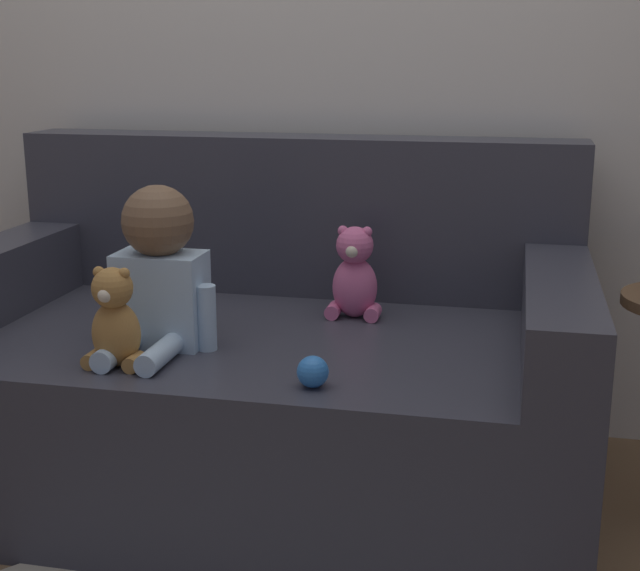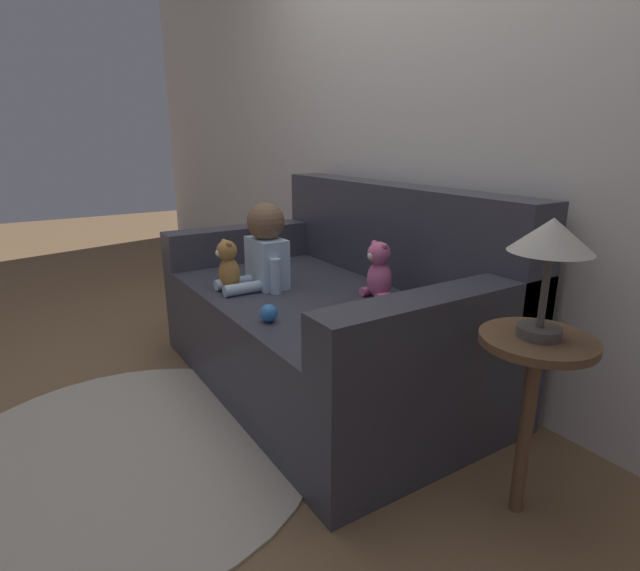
# 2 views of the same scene
# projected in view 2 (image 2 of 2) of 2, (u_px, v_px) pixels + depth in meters

# --- Properties ---
(ground_plane) EXTENTS (12.00, 12.00, 0.00)m
(ground_plane) POSITION_uv_depth(u_px,v_px,m) (322.00, 381.00, 2.36)
(ground_plane) COLOR brown
(wall_back) EXTENTS (8.00, 0.05, 2.60)m
(wall_back) POSITION_uv_depth(u_px,v_px,m) (427.00, 93.00, 2.28)
(wall_back) COLOR silver
(wall_back) RESTS_ON ground_plane
(couch) EXTENTS (1.61, 0.97, 0.90)m
(couch) POSITION_uv_depth(u_px,v_px,m) (332.00, 317.00, 2.30)
(couch) COLOR #383842
(couch) RESTS_ON ground_plane
(person_baby) EXTENTS (0.28, 0.32, 0.38)m
(person_baby) POSITION_uv_depth(u_px,v_px,m) (264.00, 249.00, 2.24)
(person_baby) COLOR silver
(person_baby) RESTS_ON couch
(teddy_bear_brown) EXTENTS (0.13, 0.10, 0.23)m
(teddy_bear_brown) POSITION_uv_depth(u_px,v_px,m) (228.00, 267.00, 2.21)
(teddy_bear_brown) COLOR #AD7A3D
(teddy_bear_brown) RESTS_ON couch
(plush_toy_side) EXTENTS (0.14, 0.11, 0.25)m
(plush_toy_side) POSITION_uv_depth(u_px,v_px,m) (379.00, 272.00, 2.10)
(plush_toy_side) COLOR #DB6699
(plush_toy_side) RESTS_ON couch
(toy_ball) EXTENTS (0.07, 0.07, 0.07)m
(toy_ball) POSITION_uv_depth(u_px,v_px,m) (269.00, 313.00, 1.85)
(toy_ball) COLOR #337FDB
(toy_ball) RESTS_ON couch
(floor_rug) EXTENTS (1.37, 1.37, 0.01)m
(floor_rug) POSITION_uv_depth(u_px,v_px,m) (129.00, 454.00, 1.81)
(floor_rug) COLOR #B2A893
(floor_rug) RESTS_ON ground_plane
(side_table) EXTENTS (0.32, 0.32, 0.91)m
(side_table) POSITION_uv_depth(u_px,v_px,m) (544.00, 296.00, 1.35)
(side_table) COLOR brown
(side_table) RESTS_ON ground_plane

